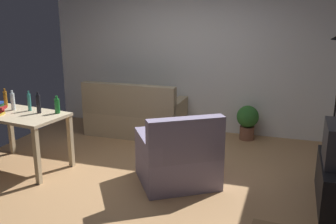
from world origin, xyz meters
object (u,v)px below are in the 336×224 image
object	(u,v)px
couch	(135,116)
bottle_dark	(38,104)
potted_plant	(248,120)
bottle_green	(57,106)
bottle_amber	(5,99)
bottle_clear	(13,101)
bottle_tall	(29,102)
desk	(20,121)
armchair	(178,159)

from	to	relation	value
couch	bottle_dark	distance (m)	1.92
potted_plant	bottle_green	distance (m)	3.04
bottle_amber	bottle_clear	xyz separation A→B (m)	(0.22, -0.11, 0.01)
potted_plant	bottle_tall	bearing A→B (deg)	-144.12
desk	bottle_green	size ratio (longest dim) A/B	5.48
desk	bottle_tall	bearing A→B (deg)	86.26
potted_plant	bottle_dark	bearing A→B (deg)	-141.10
couch	bottle_clear	size ratio (longest dim) A/B	5.90
bottle_dark	bottle_tall	bearing A→B (deg)	161.39
bottle_dark	potted_plant	bearing A→B (deg)	38.90
bottle_dark	couch	bearing A→B (deg)	69.55
potted_plant	bottle_amber	distance (m)	3.72
armchair	desk	bearing A→B (deg)	-28.67
bottle_dark	bottle_green	bearing A→B (deg)	16.65
bottle_tall	bottle_green	bearing A→B (deg)	0.56
potted_plant	bottle_clear	bearing A→B (deg)	-145.87
bottle_amber	bottle_tall	size ratio (longest dim) A/B	0.96
bottle_clear	bottle_dark	world-z (taller)	bottle_dark
bottle_green	couch	bearing A→B (deg)	76.24
potted_plant	bottle_dark	world-z (taller)	bottle_dark
bottle_clear	bottle_dark	size ratio (longest dim) A/B	0.94
couch	desk	xyz separation A→B (m)	(-0.87, -1.81, 0.34)
potted_plant	bottle_amber	world-z (taller)	bottle_amber
couch	armchair	xyz separation A→B (m)	(1.27, -1.63, 0.01)
desk	bottle_tall	distance (m)	0.29
armchair	bottle_tall	bearing A→B (deg)	-33.17
bottle_amber	bottle_dark	xyz separation A→B (m)	(0.66, -0.14, 0.01)
armchair	couch	bearing A→B (deg)	-85.64
armchair	bottle_clear	bearing A→B (deg)	-32.29
bottle_tall	bottle_green	size ratio (longest dim) A/B	1.17
bottle_dark	bottle_green	xyz separation A→B (m)	(0.24, 0.07, -0.03)
desk	bottle_amber	bearing A→B (deg)	157.78
couch	bottle_dark	bearing A→B (deg)	69.55
bottle_clear	bottle_dark	distance (m)	0.44
armchair	bottle_amber	world-z (taller)	bottle_amber
desk	bottle_dark	world-z (taller)	bottle_dark
potted_plant	bottle_dark	distance (m)	3.27
bottle_amber	bottle_dark	distance (m)	0.67
bottle_clear	bottle_green	xyz separation A→B (m)	(0.67, 0.04, -0.02)
bottle_tall	bottle_clear	bearing A→B (deg)	-171.00
potted_plant	bottle_tall	size ratio (longest dim) A/B	2.08
couch	potted_plant	bearing A→B (deg)	-170.53
bottle_tall	bottle_dark	world-z (taller)	bottle_dark
couch	potted_plant	xyz separation A→B (m)	(1.87, 0.31, 0.02)
bottle_amber	bottle_green	xyz separation A→B (m)	(0.89, -0.07, -0.01)
bottle_clear	bottle_tall	xyz separation A→B (m)	(0.24, 0.04, 0.00)
desk	bottle_amber	world-z (taller)	bottle_amber
bottle_amber	potted_plant	bearing A→B (deg)	30.73
bottle_clear	bottle_tall	distance (m)	0.24
armchair	bottle_green	bearing A→B (deg)	-33.21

